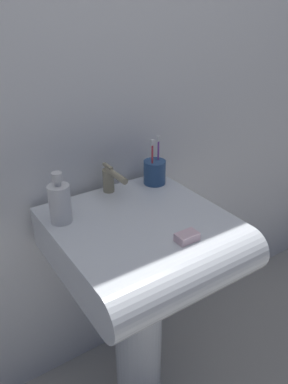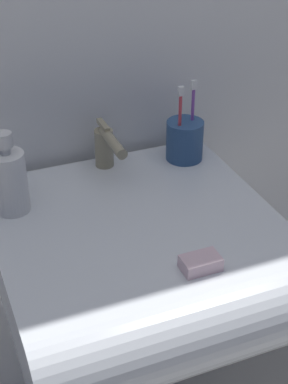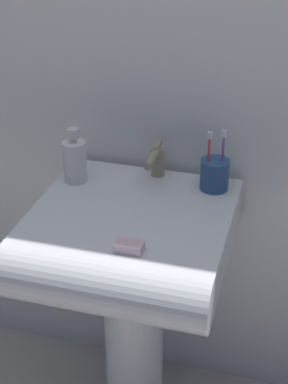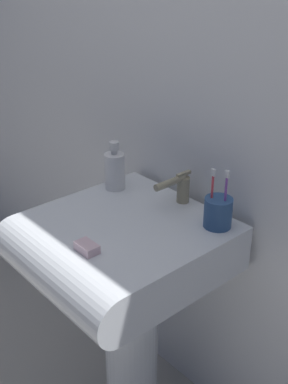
% 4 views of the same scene
% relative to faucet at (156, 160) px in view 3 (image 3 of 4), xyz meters
% --- Properties ---
extents(wall_back, '(5.00, 0.05, 2.40)m').
position_rel_faucet_xyz_m(wall_back, '(-0.01, 0.10, 0.34)').
color(wall_back, white).
rests_on(wall_back, ground).
extents(sink_pedestal, '(0.18, 0.18, 0.67)m').
position_rel_faucet_xyz_m(sink_pedestal, '(-0.01, -0.19, -0.53)').
color(sink_pedestal, white).
rests_on(sink_pedestal, ground).
extents(sink_basin, '(0.53, 0.56, 0.14)m').
position_rel_faucet_xyz_m(sink_basin, '(-0.01, -0.25, -0.13)').
color(sink_basin, white).
rests_on(sink_basin, sink_pedestal).
extents(faucet, '(0.04, 0.15, 0.10)m').
position_rel_faucet_xyz_m(faucet, '(0.00, 0.00, 0.00)').
color(faucet, tan).
rests_on(faucet, sink_basin).
extents(toothbrush_cup, '(0.08, 0.08, 0.18)m').
position_rel_faucet_xyz_m(toothbrush_cup, '(0.18, -0.02, -0.01)').
color(toothbrush_cup, '#2D5184').
rests_on(toothbrush_cup, sink_basin).
extents(soap_bottle, '(0.07, 0.07, 0.16)m').
position_rel_faucet_xyz_m(soap_bottle, '(-0.22, -0.08, 0.01)').
color(soap_bottle, white).
rests_on(soap_bottle, sink_basin).
extents(bar_soap, '(0.07, 0.04, 0.02)m').
position_rel_faucet_xyz_m(bar_soap, '(0.03, -0.38, -0.04)').
color(bar_soap, silver).
rests_on(bar_soap, sink_basin).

